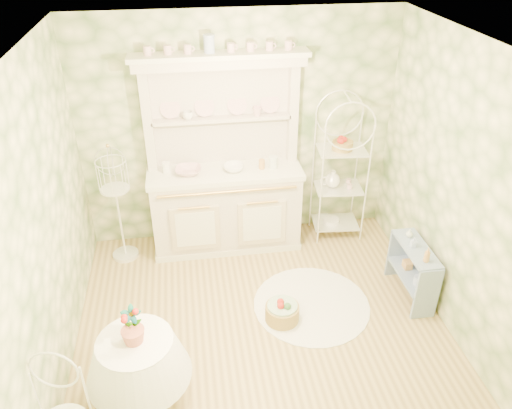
{
  "coord_description": "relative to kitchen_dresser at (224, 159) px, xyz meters",
  "views": [
    {
      "loc": [
        -0.61,
        -3.49,
        3.6
      ],
      "look_at": [
        0.0,
        0.5,
        1.15
      ],
      "focal_mm": 35.0,
      "sensor_mm": 36.0,
      "label": 1
    }
  ],
  "objects": [
    {
      "name": "floor",
      "position": [
        0.2,
        -1.52,
        -1.15
      ],
      "size": [
        3.6,
        3.6,
        0.0
      ],
      "primitive_type": "plane",
      "color": "tan",
      "rests_on": "ground"
    },
    {
      "name": "ceiling",
      "position": [
        0.2,
        -1.52,
        1.56
      ],
      "size": [
        3.6,
        3.6,
        0.0
      ],
      "primitive_type": "plane",
      "color": "white",
      "rests_on": "floor"
    },
    {
      "name": "wall_left",
      "position": [
        -1.6,
        -1.52,
        0.21
      ],
      "size": [
        3.6,
        3.6,
        0.0
      ],
      "primitive_type": "plane",
      "color": "#F2EABC",
      "rests_on": "floor"
    },
    {
      "name": "wall_right",
      "position": [
        2.0,
        -1.52,
        0.21
      ],
      "size": [
        3.6,
        3.6,
        0.0
      ],
      "primitive_type": "plane",
      "color": "#F2EABC",
      "rests_on": "floor"
    },
    {
      "name": "wall_back",
      "position": [
        0.2,
        0.28,
        0.21
      ],
      "size": [
        3.6,
        3.6,
        0.0
      ],
      "primitive_type": "plane",
      "color": "#F2EABC",
      "rests_on": "floor"
    },
    {
      "name": "wall_front",
      "position": [
        0.2,
        -3.32,
        0.21
      ],
      "size": [
        3.6,
        3.6,
        0.0
      ],
      "primitive_type": "plane",
      "color": "#F2EABC",
      "rests_on": "floor"
    },
    {
      "name": "kitchen_dresser",
      "position": [
        0.0,
        0.0,
        0.0
      ],
      "size": [
        1.87,
        0.61,
        2.29
      ],
      "primitive_type": "cube",
      "color": "silver",
      "rests_on": "floor"
    },
    {
      "name": "bakers_rack",
      "position": [
        1.37,
        0.03,
        -0.31
      ],
      "size": [
        0.55,
        0.42,
        1.67
      ],
      "primitive_type": "cube",
      "rotation": [
        0.0,
        0.0,
        -0.09
      ],
      "color": "white",
      "rests_on": "floor"
    },
    {
      "name": "side_shelf",
      "position": [
        1.82,
        -1.23,
        -0.86
      ],
      "size": [
        0.26,
        0.66,
        0.56
      ],
      "primitive_type": "cube",
      "rotation": [
        0.0,
        0.0,
        -0.02
      ],
      "color": "#7E94B6",
      "rests_on": "floor"
    },
    {
      "name": "round_table",
      "position": [
        -0.92,
        -2.17,
        -0.75
      ],
      "size": [
        0.92,
        0.92,
        0.79
      ],
      "primitive_type": "cylinder",
      "rotation": [
        0.0,
        0.0,
        0.34
      ],
      "color": "white",
      "rests_on": "floor"
    },
    {
      "name": "birdcage_stand",
      "position": [
        -1.22,
        -0.07,
        -0.41
      ],
      "size": [
        0.38,
        0.38,
        1.47
      ],
      "primitive_type": "cube",
      "rotation": [
        0.0,
        0.0,
        -0.11
      ],
      "color": "white",
      "rests_on": "floor"
    },
    {
      "name": "floor_basket",
      "position": [
        0.41,
        -1.4,
        -1.03
      ],
      "size": [
        0.43,
        0.43,
        0.23
      ],
      "primitive_type": "cylinder",
      "rotation": [
        0.0,
        0.0,
        0.23
      ],
      "color": "#A88A47",
      "rests_on": "floor"
    },
    {
      "name": "lace_rug",
      "position": [
        0.75,
        -1.23,
        -1.14
      ],
      "size": [
        1.56,
        1.56,
        0.01
      ],
      "primitive_type": "cylinder",
      "rotation": [
        0.0,
        0.0,
        -0.36
      ],
      "color": "white",
      "rests_on": "floor"
    },
    {
      "name": "bowl_floral",
      "position": [
        -0.41,
        -0.02,
        -0.13
      ],
      "size": [
        0.32,
        0.32,
        0.07
      ],
      "primitive_type": "imported",
      "rotation": [
        0.0,
        0.0,
        -0.11
      ],
      "color": "white",
      "rests_on": "kitchen_dresser"
    },
    {
      "name": "bowl_white",
      "position": [
        0.1,
        -0.02,
        -0.13
      ],
      "size": [
        0.29,
        0.29,
        0.07
      ],
      "primitive_type": "imported",
      "rotation": [
        0.0,
        0.0,
        0.27
      ],
      "color": "white",
      "rests_on": "kitchen_dresser"
    },
    {
      "name": "cup_left",
      "position": [
        -0.37,
        0.16,
        0.47
      ],
      "size": [
        0.13,
        0.13,
        0.09
      ],
      "primitive_type": "imported",
      "rotation": [
        0.0,
        0.0,
        -0.22
      ],
      "color": "white",
      "rests_on": "kitchen_dresser"
    },
    {
      "name": "cup_right",
      "position": [
        0.4,
        0.16,
        0.47
      ],
      "size": [
        0.13,
        0.13,
        0.1
      ],
      "primitive_type": "imported",
      "rotation": [
        0.0,
        0.0,
        0.35
      ],
      "color": "white",
      "rests_on": "kitchen_dresser"
    },
    {
      "name": "potted_geranium",
      "position": [
        -0.92,
        -2.13,
        -0.3
      ],
      "size": [
        0.16,
        0.12,
        0.3
      ],
      "primitive_type": "imported",
      "rotation": [
        0.0,
        0.0,
        0.07
      ],
      "color": "#3F7238",
      "rests_on": "round_table"
    },
    {
      "name": "bottle_amber",
      "position": [
        1.8,
        -1.46,
        -0.46
      ],
      "size": [
        0.07,
        0.07,
        0.16
      ],
      "primitive_type": "imported",
      "rotation": [
        0.0,
        0.0,
        -0.13
      ],
      "color": "#BB8744",
      "rests_on": "side_shelf"
    },
    {
      "name": "bottle_blue",
      "position": [
        1.78,
        -1.21,
        -0.49
      ],
      "size": [
        0.06,
        0.06,
        0.12
      ],
      "primitive_type": "imported",
      "rotation": [
        0.0,
        0.0,
        -0.1
      ],
      "color": "#A0B2DE",
      "rests_on": "side_shelf"
    },
    {
      "name": "bottle_glass",
      "position": [
        1.81,
        -1.03,
        -0.5
      ],
      "size": [
        0.09,
        0.09,
        0.09
      ],
      "primitive_type": "imported",
      "rotation": [
        0.0,
        0.0,
        0.37
      ],
      "color": "silver",
      "rests_on": "side_shelf"
    }
  ]
}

